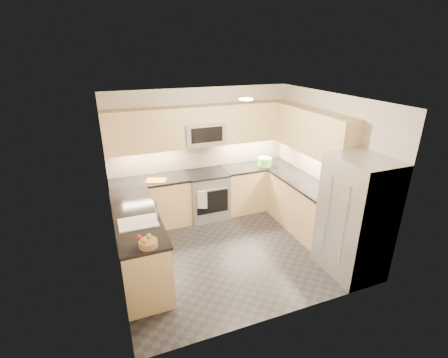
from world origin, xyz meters
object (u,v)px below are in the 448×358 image
refrigerator (355,218)px  fruit_basket (148,243)px  gas_range (207,195)px  microwave (204,132)px  cutting_board (156,180)px  utensil_bowl (265,162)px

refrigerator → fruit_basket: (-2.91, 0.29, 0.08)m
gas_range → refrigerator: (1.45, -2.43, 0.45)m
microwave → refrigerator: bearing=-60.4°
microwave → cutting_board: 1.26m
cutting_board → fruit_basket: 2.12m
cutting_board → fruit_basket: fruit_basket is taller
gas_range → cutting_board: size_ratio=2.58×
refrigerator → fruit_basket: refrigerator is taller
refrigerator → fruit_basket: bearing=174.4°
fruit_basket → utensil_bowl: bearing=37.8°
gas_range → cutting_board: (-0.99, -0.07, 0.49)m
microwave → gas_range: bearing=-90.0°
utensil_bowl → cutting_board: size_ratio=0.81×
gas_range → fruit_basket: bearing=-124.3°
gas_range → utensil_bowl: bearing=-2.5°
refrigerator → fruit_basket: 2.92m
refrigerator → cutting_board: refrigerator is taller
utensil_bowl → refrigerator: bearing=-84.7°
refrigerator → utensil_bowl: bearing=95.3°
microwave → cutting_board: (-0.99, -0.20, -0.75)m
microwave → refrigerator: 3.04m
fruit_basket → microwave: bearing=57.2°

